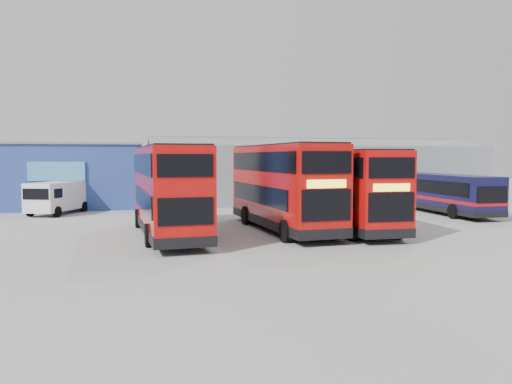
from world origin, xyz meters
The scene contains 8 objects.
ground_plane centered at (0.00, 0.00, 0.00)m, with size 120.00×120.00×0.00m, color gray.
office_block centered at (-14.00, 17.99, 2.58)m, with size 12.30×8.32×5.12m.
maintenance_shed centered at (8.00, 20.00, 2.60)m, with size 30.50×12.00×5.89m.
double_decker_left centered at (-6.84, 0.51, 2.28)m, with size 3.31×10.97×4.58m.
double_decker_centre centered at (-0.58, 1.29, 2.34)m, with size 3.44×11.28×4.71m.
double_decker_right centered at (2.92, 0.57, 2.19)m, with size 2.89×10.50×4.40m.
single_decker_blue centered at (12.93, 6.32, 1.39)m, with size 2.81×10.43×2.80m.
panel_van centered at (-13.77, 12.56, 1.27)m, with size 3.96×5.57×2.28m.
Camera 1 is at (-8.47, -24.89, 4.02)m, focal length 35.00 mm.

